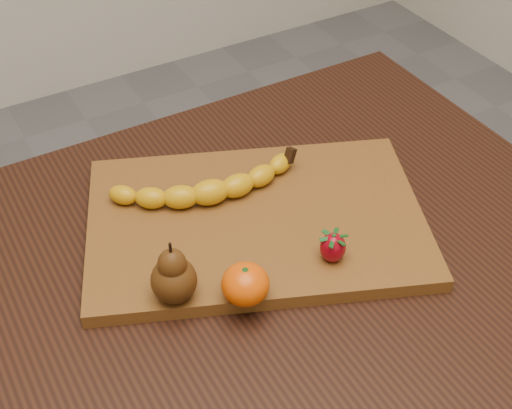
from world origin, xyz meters
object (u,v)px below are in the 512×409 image
pear (173,271)px  mandarin (245,284)px  table (236,312)px  cutting_board (256,221)px

pear → mandarin: 0.09m
table → pear: (-0.10, -0.03, 0.16)m
cutting_board → mandarin: size_ratio=7.82×
table → mandarin: size_ratio=17.37×
pear → mandarin: (0.07, -0.04, -0.02)m
table → pear: bearing=-162.1°
cutting_board → pear: bearing=-131.1°
table → cutting_board: cutting_board is taller
cutting_board → mandarin: mandarin is taller
table → mandarin: bearing=-109.2°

